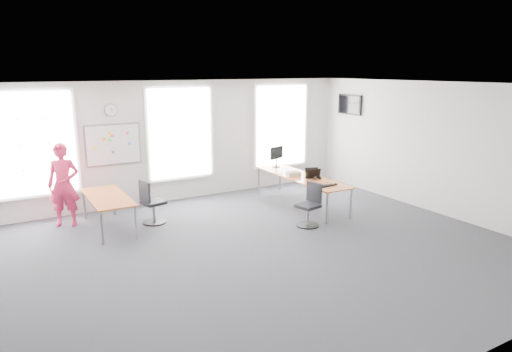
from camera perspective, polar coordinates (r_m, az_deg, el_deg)
floor at (r=8.40m, az=-1.13°, el=-9.68°), size 10.00×10.00×0.00m
ceiling at (r=7.73m, az=-1.23°, el=11.25°), size 10.00×10.00×0.00m
wall_back at (r=11.53m, az=-10.87°, el=4.20°), size 10.00×0.00×10.00m
wall_front at (r=4.98m, az=22.00°, el=-8.63°), size 10.00×0.00×10.00m
wall_right at (r=11.19m, az=21.87°, el=3.20°), size 0.00×10.00×10.00m
window_left at (r=10.88m, az=-25.95°, el=3.62°), size 1.60×0.06×2.20m
window_mid at (r=11.58m, az=-9.46°, el=5.29°), size 1.60×0.06×2.20m
window_right at (r=12.93m, az=3.12°, el=6.27°), size 1.60×0.06×2.20m
desk_right at (r=11.13m, az=5.63°, el=-0.25°), size 0.80×3.00×0.73m
desk_left at (r=9.96m, az=-18.07°, el=-2.74°), size 0.76×1.91×0.70m
chair_right at (r=9.77m, az=6.72°, el=-3.89°), size 0.50×0.50×0.92m
chair_left at (r=10.08m, az=-12.96°, el=-3.52°), size 0.51×0.51×0.96m
person at (r=10.41m, az=-22.91°, el=-1.04°), size 0.76×0.64×1.78m
whiteboard at (r=11.13m, az=-17.40°, el=3.76°), size 1.20×0.03×0.90m
wall_clock at (r=11.04m, az=-17.69°, el=7.86°), size 0.30×0.04×0.30m
tv at (r=13.11m, az=11.64°, el=8.75°), size 0.06×0.90×0.55m
keyboard at (r=10.23m, az=8.82°, el=-1.22°), size 0.41×0.17×0.02m
mouse at (r=10.39m, az=9.93°, el=-0.99°), size 0.07×0.11×0.04m
lens_cap at (r=10.58m, az=8.90°, el=-0.78°), size 0.07×0.07×0.01m
headphones at (r=10.77m, az=7.68°, el=-0.26°), size 0.16×0.09×0.10m
laptop_sleeve at (r=10.88m, az=7.10°, el=0.33°), size 0.33×0.27×0.26m
paper_stack at (r=11.12m, az=4.69°, el=0.30°), size 0.35×0.29×0.11m
monitor at (r=12.04m, az=2.59°, el=2.67°), size 0.48×0.20×0.55m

